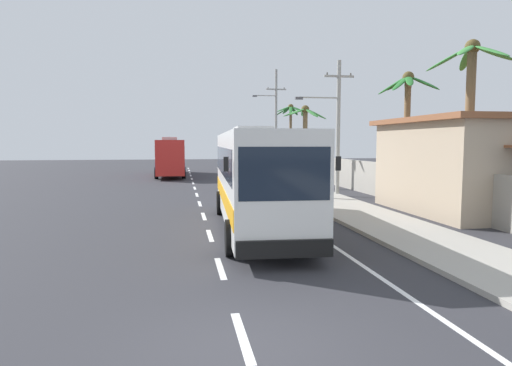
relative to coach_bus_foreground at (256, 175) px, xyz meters
name	(u,v)px	position (x,y,z in m)	size (l,w,h in m)	color
ground_plane	(245,346)	(-1.81, -9.56, -1.98)	(160.00, 160.00, 0.00)	#303035
sidewalk_kerb	(377,220)	(4.99, 0.44, -1.91)	(3.20, 90.00, 0.14)	#A8A399
lane_markings	(248,207)	(0.50, 5.29, -1.98)	(3.82, 71.22, 0.01)	white
boundary_wall	(414,186)	(8.79, 4.44, -0.97)	(0.24, 60.00, 2.02)	#9E998E
coach_bus_foreground	(256,175)	(0.00, 0.00, 0.00)	(3.29, 11.61, 3.81)	white
coach_bus_far_lane	(170,156)	(-3.77, 27.43, -0.06)	(3.04, 12.20, 3.69)	red
motorcycle_beside_bus	(256,185)	(1.64, 9.82, -1.31)	(0.56, 1.96, 1.67)	black
pedestrian_midwalk	(321,183)	(4.89, 7.46, -1.02)	(0.36, 0.36, 1.58)	beige
utility_pole_mid	(336,124)	(6.39, 9.27, 2.30)	(3.54, 0.24, 8.01)	#9E9E99
utility_pole_far	(275,119)	(6.68, 27.92, 3.52)	(3.41, 0.24, 10.45)	#9E9E99
palm_nearest	(470,102)	(8.28, -0.49, 2.76)	(3.34, 3.45, 7.12)	brown
palm_second	(407,110)	(8.44, 4.68, 2.81)	(3.03, 3.12, 6.71)	brown
palm_third	(305,131)	(5.91, 14.34, 2.00)	(3.05, 3.18, 5.81)	brown
palm_fourth	(291,122)	(8.54, 29.02, 3.36)	(3.63, 3.70, 7.16)	brown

